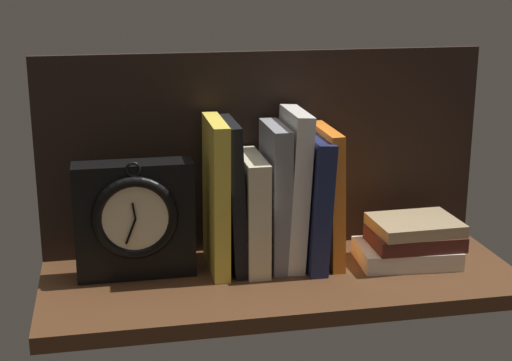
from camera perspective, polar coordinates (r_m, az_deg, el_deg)
The scene contains 11 objects.
ground_plane at distance 125.42cm, azimuth 1.95°, elevation -7.60°, with size 77.08×29.24×2.50cm, color #4C2D19.
back_panel at distance 132.51cm, azimuth 0.64°, elevation 2.18°, with size 77.08×1.20×34.67cm, color black.
book_yellow_seinlanguage at distance 123.85cm, azimuth -3.01°, elevation -1.14°, with size 2.58×14.03×24.99cm, color gold.
book_black_skeptic at distance 124.28cm, azimuth -1.78°, elevation -1.13°, with size 2.20×12.76×24.71cm, color black.
book_cream_twain at distance 125.72cm, azimuth -0.32°, elevation -2.34°, with size 3.61×14.34×18.80cm, color beige.
book_gray_chess at distance 125.68cm, azimuth 1.28°, elevation -1.16°, with size 2.98×12.43×23.75cm, color gray.
book_white_catcher at distance 126.08cm, azimuth 2.73°, elevation -0.60°, with size 2.92×12.57×25.97cm, color silver.
book_navy_bierce at distance 127.47cm, azimuth 4.12°, elevation -1.41°, with size 2.93×16.19×21.82cm, color #192147.
book_orange_pandolfini at distance 128.08cm, azimuth 5.35°, elevation -1.11°, with size 2.13×13.70×22.84cm, color orange.
framed_clock at distance 122.70cm, azimuth -9.04°, elevation -2.89°, with size 18.83×6.66×19.65cm.
book_stack_side at distance 131.54cm, azimuth 11.49°, elevation -4.50°, with size 17.26×12.11×7.49cm.
Camera 1 is at (-26.77, -111.92, 48.64)cm, focal length 53.57 mm.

